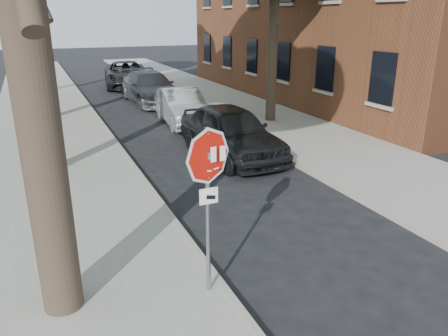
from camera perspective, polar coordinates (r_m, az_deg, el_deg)
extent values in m
plane|color=black|center=(7.38, 3.26, -15.09)|extent=(120.00, 120.00, 0.00)
cube|color=gray|center=(17.89, -22.01, 4.57)|extent=(4.00, 55.00, 0.12)
cube|color=gray|center=(19.94, 3.21, 7.33)|extent=(4.00, 55.00, 0.12)
cube|color=#9E9384|center=(18.04, -15.52, 5.41)|extent=(0.12, 55.00, 0.13)
cube|color=#9E9384|center=(19.12, -2.33, 6.85)|extent=(0.12, 55.00, 0.13)
cylinder|color=gray|center=(6.42, -2.12, -6.01)|extent=(0.06, 0.06, 2.60)
cube|color=#99999E|center=(6.07, -2.12, 1.59)|extent=(0.05, 0.06, 0.10)
cylinder|color=#99999E|center=(6.06, -2.11, 1.58)|extent=(0.76, 0.32, 0.82)
cylinder|color=white|center=(6.05, -2.06, 1.54)|extent=(0.76, 0.32, 0.82)
cylinder|color=red|center=(6.05, -2.04, 1.53)|extent=(0.68, 0.29, 0.74)
cube|color=white|center=(5.96, -3.88, 1.44)|extent=(0.08, 0.00, 0.22)
cube|color=white|center=(6.01, -2.62, 1.60)|extent=(0.08, 0.00, 0.22)
cube|color=white|center=(6.06, -1.39, 1.76)|extent=(0.08, 0.00, 0.22)
cube|color=white|center=(6.11, -0.17, 1.92)|extent=(0.08, 0.00, 0.22)
cube|color=silver|center=(6.06, -2.94, -0.34)|extent=(0.08, 0.00, 0.03)
cube|color=silver|center=(6.10, -1.97, -0.38)|extent=(0.08, 0.00, 0.03)
cube|color=silver|center=(6.13, -1.02, -0.07)|extent=(0.08, 0.00, 0.03)
cube|color=white|center=(6.26, -2.02, -3.67)|extent=(0.28, 0.02, 0.24)
cube|color=black|center=(6.27, -1.72, -3.84)|extent=(0.15, 0.00, 0.08)
cylinder|color=black|center=(26.42, -24.71, 18.59)|extent=(0.40, 0.40, 9.00)
cylinder|color=black|center=(17.76, 6.59, 20.60)|extent=(0.40, 0.40, 9.00)
imported|color=black|center=(13.46, 0.91, 4.77)|extent=(2.10, 4.78, 1.60)
imported|color=#AEB1B6|center=(17.82, -5.50, 7.94)|extent=(1.78, 4.33, 1.39)
imported|color=#505055|center=(22.60, -9.62, 10.33)|extent=(2.36, 5.37, 1.53)
imported|color=black|center=(28.12, -12.60, 11.85)|extent=(3.29, 5.83, 1.54)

